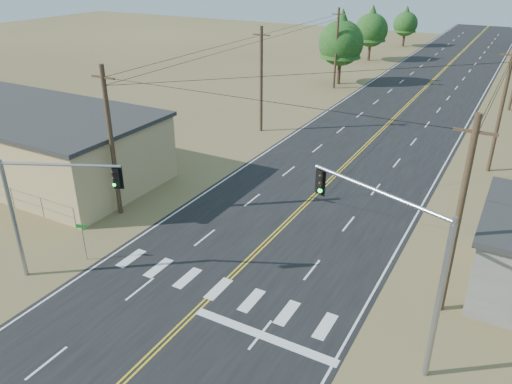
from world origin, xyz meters
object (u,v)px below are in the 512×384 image
Objects in this scene: signal_mast_right at (399,250)px; signal_mast_left at (43,200)px; building_left at (34,143)px; street_sign at (83,236)px.

signal_mast_left is at bearing -148.27° from signal_mast_right.
building_left is 15.86m from signal_mast_left.
street_sign is at bearing 61.60° from signal_mast_left.
signal_mast_left reaches higher than building_left.
signal_mast_left is 17.47m from signal_mast_right.
signal_mast_right reaches higher than building_left.
signal_mast_right is at bearing -10.38° from street_sign.
street_sign is at bearing -154.64° from signal_mast_right.
signal_mast_right is at bearing -14.21° from signal_mast_left.
signal_mast_left is 0.91× the size of signal_mast_right.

